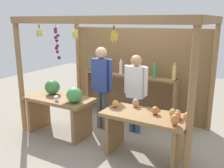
% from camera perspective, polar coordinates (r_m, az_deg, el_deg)
% --- Properties ---
extents(ground_plane, '(12.00, 12.00, 0.00)m').
position_cam_1_polar(ground_plane, '(5.19, 1.02, -10.34)').
color(ground_plane, gray).
rests_on(ground_plane, ground).
extents(market_stall, '(3.34, 1.95, 2.23)m').
position_cam_1_polar(market_stall, '(5.17, 3.26, 4.66)').
color(market_stall, olive).
rests_on(market_stall, ground).
extents(fruit_counter_left, '(1.35, 0.64, 1.03)m').
position_cam_1_polar(fruit_counter_left, '(4.89, -11.72, -4.08)').
color(fruit_counter_left, olive).
rests_on(fruit_counter_left, ground).
extents(fruit_counter_right, '(1.37, 0.64, 0.90)m').
position_cam_1_polar(fruit_counter_right, '(4.04, 7.90, -9.11)').
color(fruit_counter_right, olive).
rests_on(fruit_counter_right, ground).
extents(bottle_shelf_unit, '(2.15, 0.22, 1.35)m').
position_cam_1_polar(bottle_shelf_unit, '(5.53, 3.84, 0.11)').
color(bottle_shelf_unit, olive).
rests_on(bottle_shelf_unit, ground).
extents(vendor_man, '(0.48, 0.23, 1.66)m').
position_cam_1_polar(vendor_man, '(4.95, -2.39, 0.75)').
color(vendor_man, '#4F5554').
rests_on(vendor_man, ground).
extents(vendor_woman, '(0.48, 0.21, 1.54)m').
position_cam_1_polar(vendor_woman, '(4.81, 5.38, -0.79)').
color(vendor_woman, '#34557D').
rests_on(vendor_woman, ground).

